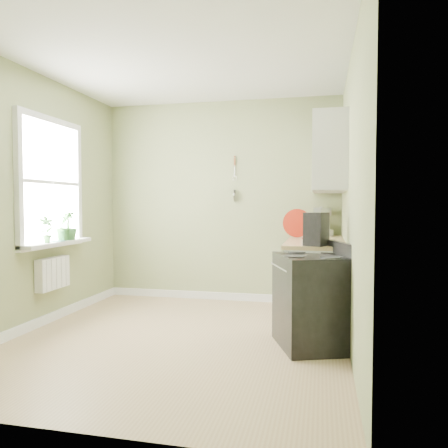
% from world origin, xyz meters
% --- Properties ---
extents(floor, '(3.20, 3.60, 0.02)m').
position_xyz_m(floor, '(0.00, 0.00, -0.01)').
color(floor, tan).
rests_on(floor, ground).
extents(ceiling, '(3.20, 3.60, 0.02)m').
position_xyz_m(ceiling, '(0.00, 0.00, 2.71)').
color(ceiling, white).
rests_on(ceiling, wall_back).
extents(wall_back, '(3.20, 0.02, 2.70)m').
position_xyz_m(wall_back, '(0.00, 1.81, 1.35)').
color(wall_back, '#909968').
rests_on(wall_back, floor).
extents(wall_left, '(0.02, 3.60, 2.70)m').
position_xyz_m(wall_left, '(-1.61, 0.00, 1.35)').
color(wall_left, '#909968').
rests_on(wall_left, floor).
extents(wall_right, '(0.02, 3.60, 2.70)m').
position_xyz_m(wall_right, '(1.61, 0.00, 1.35)').
color(wall_right, '#909968').
rests_on(wall_right, floor).
extents(base_cabinets, '(0.60, 1.60, 0.87)m').
position_xyz_m(base_cabinets, '(1.30, 1.00, 0.43)').
color(base_cabinets, silver).
rests_on(base_cabinets, floor).
extents(countertop, '(0.64, 1.60, 0.04)m').
position_xyz_m(countertop, '(1.29, 1.00, 0.89)').
color(countertop, tan).
rests_on(countertop, base_cabinets).
extents(upper_cabinets, '(0.35, 1.40, 0.80)m').
position_xyz_m(upper_cabinets, '(1.43, 1.10, 1.85)').
color(upper_cabinets, silver).
rests_on(upper_cabinets, wall_right).
extents(window, '(0.06, 1.14, 1.44)m').
position_xyz_m(window, '(-1.58, 0.30, 1.55)').
color(window, white).
rests_on(window, wall_left).
extents(window_sill, '(0.18, 1.14, 0.04)m').
position_xyz_m(window_sill, '(-1.51, 0.30, 0.88)').
color(window_sill, white).
rests_on(window_sill, wall_left).
extents(radiator, '(0.12, 0.50, 0.35)m').
position_xyz_m(radiator, '(-1.54, 0.25, 0.55)').
color(radiator, white).
rests_on(radiator, wall_left).
extents(wall_utensils, '(0.02, 0.14, 0.58)m').
position_xyz_m(wall_utensils, '(0.20, 1.78, 1.56)').
color(wall_utensils, tan).
rests_on(wall_utensils, wall_back).
extents(stove, '(0.82, 0.85, 0.97)m').
position_xyz_m(stove, '(1.28, 0.05, 0.43)').
color(stove, black).
rests_on(stove, floor).
extents(stand_mixer, '(0.30, 0.37, 0.40)m').
position_xyz_m(stand_mixer, '(1.35, 1.74, 1.08)').
color(stand_mixer, '#B2B2B7').
rests_on(stand_mixer, countertop).
extents(kettle, '(0.17, 0.10, 0.17)m').
position_xyz_m(kettle, '(1.12, 1.72, 0.99)').
color(kettle, silver).
rests_on(kettle, countertop).
extents(coffee_maker, '(0.25, 0.26, 0.32)m').
position_xyz_m(coffee_maker, '(1.30, 0.30, 1.06)').
color(coffee_maker, black).
rests_on(coffee_maker, countertop).
extents(red_tray, '(0.35, 0.10, 0.34)m').
position_xyz_m(red_tray, '(1.06, 1.33, 1.08)').
color(red_tray, '#A02011').
rests_on(red_tray, countertop).
extents(jar, '(0.07, 0.07, 0.08)m').
position_xyz_m(jar, '(1.20, 0.30, 0.95)').
color(jar, '#A89989').
rests_on(jar, countertop).
extents(plant_a, '(0.17, 0.19, 0.29)m').
position_xyz_m(plant_a, '(-1.50, 0.09, 1.05)').
color(plant_a, '#397434').
rests_on(plant_a, window_sill).
extents(plant_b, '(0.18, 0.21, 0.32)m').
position_xyz_m(plant_b, '(-1.50, 0.40, 1.06)').
color(plant_b, '#397434').
rests_on(plant_b, window_sill).
extents(plant_c, '(0.22, 0.22, 0.32)m').
position_xyz_m(plant_c, '(-1.50, 0.52, 1.06)').
color(plant_c, '#397434').
rests_on(plant_c, window_sill).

